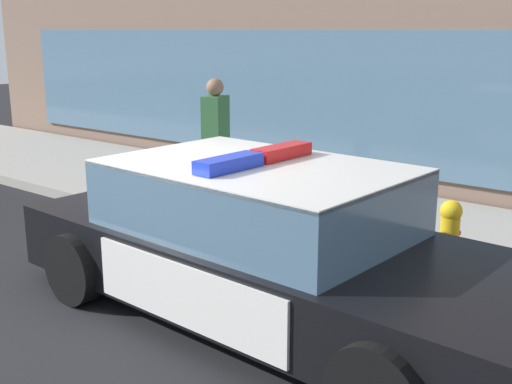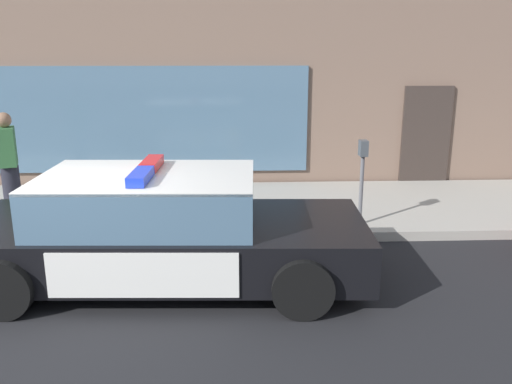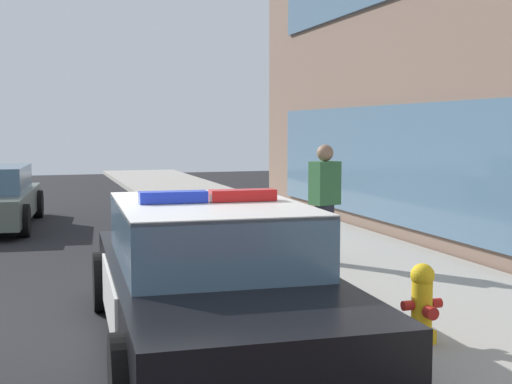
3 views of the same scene
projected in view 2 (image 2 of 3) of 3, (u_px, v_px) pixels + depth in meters
ground at (33, 315)px, 5.92m from camera, size 48.00×48.00×0.00m
sidewalk at (107, 210)px, 9.45m from camera, size 48.00×3.17×0.15m
storefront_building at (148, 25)px, 14.04m from camera, size 20.49×8.17×6.81m
police_cruiser at (161, 230)px, 6.61m from camera, size 4.99×2.30×1.49m
fire_hydrant at (237, 203)px, 8.37m from camera, size 0.34×0.39×0.73m
pedestrian_on_sidewalk at (9, 165)px, 8.67m from camera, size 0.37×0.46×1.71m
parking_meter at (362, 167)px, 8.22m from camera, size 0.12×0.18×1.34m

